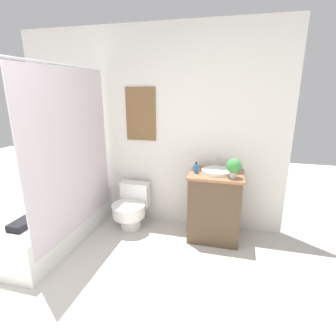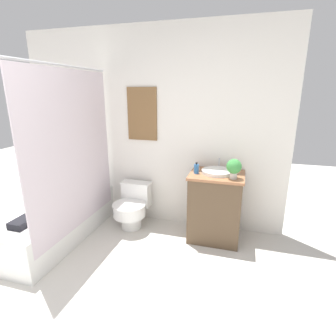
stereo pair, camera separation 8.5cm
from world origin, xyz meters
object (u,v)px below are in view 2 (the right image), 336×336
object	(u,v)px
soap_bottle	(196,169)
potted_plant	(234,167)
sink	(217,172)
toilet	(132,206)

from	to	relation	value
soap_bottle	potted_plant	size ratio (longest dim) A/B	0.60
soap_bottle	potted_plant	distance (m)	0.43
sink	potted_plant	world-z (taller)	potted_plant
toilet	sink	distance (m)	1.20
toilet	soap_bottle	xyz separation A→B (m)	(0.83, -0.03, 0.59)
soap_bottle	potted_plant	bearing A→B (deg)	-10.38
toilet	potted_plant	size ratio (longest dim) A/B	2.59
toilet	sink	xyz separation A→B (m)	(1.07, 0.04, 0.56)
sink	soap_bottle	size ratio (longest dim) A/B	2.99
toilet	potted_plant	bearing A→B (deg)	-4.99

